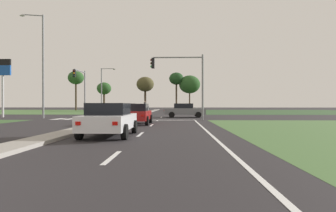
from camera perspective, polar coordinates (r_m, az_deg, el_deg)
name	(u,v)px	position (r m, az deg, el deg)	size (l,w,h in m)	color
ground_plane	(132,117)	(33.60, -7.19, -2.13)	(200.00, 200.00, 0.00)	#282628
grass_verge_far_left	(26,111)	(65.36, -26.25, -0.97)	(35.00, 35.00, 0.01)	#476B38
grass_verge_far_right	(280,112)	(61.12, 21.17, -1.04)	(35.00, 35.00, 0.01)	#2D4C28
median_island_near	(71,132)	(15.16, -18.55, -4.86)	(1.20, 22.00, 0.14)	gray
median_island_far	(151,111)	(58.41, -3.34, -1.02)	(1.20, 36.00, 0.14)	gray
lane_dash_near	(112,157)	(8.05, -11.01, -9.93)	(0.14, 2.00, 0.01)	silver
lane_dash_second	(140,134)	(13.91, -5.48, -5.58)	(0.14, 2.00, 0.01)	silver
lane_dash_third	(152,125)	(19.85, -3.28, -3.81)	(0.14, 2.00, 0.01)	silver
lane_dash_fourth	(157,120)	(25.82, -2.09, -2.85)	(0.14, 2.00, 0.01)	silver
lane_dash_fifth	(161,117)	(31.80, -1.35, -2.26)	(0.14, 2.00, 0.01)	silver
edge_line_right	(207,132)	(15.31, 7.81, -5.04)	(0.14, 24.00, 0.01)	silver
stop_bar_near	(161,120)	(26.24, -1.37, -2.80)	(6.40, 0.50, 0.01)	silver
crosswalk_bar_near	(59,119)	(30.32, -20.81, -2.40)	(0.70, 2.80, 0.01)	silver
crosswalk_bar_second	(70,119)	(29.90, -18.77, -2.44)	(0.70, 2.80, 0.01)	silver
crosswalk_bar_third	(82,119)	(29.52, -16.68, -2.47)	(0.70, 2.80, 0.01)	silver
crosswalk_bar_fourth	(93,119)	(29.17, -14.54, -2.50)	(0.70, 2.80, 0.01)	silver
crosswalk_bar_fifth	(105,119)	(28.87, -12.35, -2.53)	(0.70, 2.80, 0.01)	silver
crosswalk_bar_sixth	(117,119)	(28.61, -10.11, -2.55)	(0.70, 2.80, 0.01)	silver
crosswalk_bar_seventh	(128,119)	(28.40, -7.84, -2.57)	(0.70, 2.80, 0.01)	silver
crosswalk_bar_eighth	(140,119)	(28.23, -5.53, -2.58)	(0.70, 2.80, 0.01)	silver
car_grey_near	(184,110)	(31.86, 3.27, -0.85)	(4.50, 2.08, 1.53)	slate
car_red_second	(136,114)	(21.05, -6.30, -1.52)	(2.06, 4.28, 1.48)	#A31919
car_navy_third	(144,107)	(67.18, -4.71, -0.21)	(2.00, 4.41, 1.59)	#161E47
car_silver_fourth	(127,110)	(32.08, -8.10, -0.84)	(4.63, 2.09, 1.53)	#B7B7BC
car_white_fifth	(109,119)	(13.32, -11.49, -2.56)	(2.08, 4.28, 1.49)	silver
traffic_signal_far_left	(81,84)	(40.43, -16.77, 4.17)	(0.32, 4.45, 6.10)	gray
traffic_signal_near_right	(184,75)	(26.70, 3.16, 6.13)	(4.92, 0.32, 6.01)	gray
street_lamp_second	(41,61)	(32.62, -23.73, 8.10)	(2.26, 0.75, 10.63)	gray
street_lamp_third	(103,87)	(53.84, -12.73, 3.66)	(2.74, 0.36, 8.02)	gray
pedestrian_at_median	(145,105)	(46.17, -4.60, 0.10)	(0.34, 0.34, 1.83)	maroon
fuel_price_totem	(3,75)	(37.19, -29.85, 5.39)	(1.80, 0.24, 6.48)	silver
treeline_near	(76,78)	(73.65, -17.73, 5.26)	(3.78, 3.78, 9.52)	#423323
treeline_second	(104,89)	(69.84, -12.52, 3.34)	(3.35, 3.35, 6.63)	#423323
treeline_third	(145,85)	(66.27, -4.53, 4.25)	(3.97, 3.97, 7.74)	#423323
treeline_fourth	(176,79)	(70.79, 1.66, 5.33)	(3.50, 3.50, 9.23)	#423323
treeline_fifth	(190,84)	(71.25, 4.29, 4.26)	(5.18, 5.18, 8.55)	#423323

